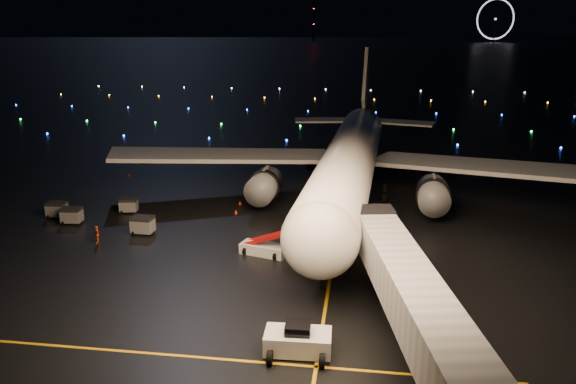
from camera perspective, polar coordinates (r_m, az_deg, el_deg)
name	(u,v)px	position (r m, az deg, el deg)	size (l,w,h in m)	color
ground	(343,62)	(342.10, 5.65, 13.01)	(2000.00, 2000.00, 0.00)	black
lane_centre	(337,231)	(59.99, 5.05, -3.94)	(0.25, 80.00, 0.02)	#E5A40B
lane_cross	(67,347)	(42.33, -21.51, -14.41)	(60.00, 0.25, 0.02)	#E5A40B
airliner	(353,128)	(70.19, 6.58, 6.44)	(61.69, 58.61, 17.48)	white
pushback_tug	(298,338)	(38.49, 1.01, -14.62)	(4.42, 2.32, 2.11)	silver
belt_loader	(264,239)	(53.37, -2.49, -4.74)	(6.55, 1.79, 3.18)	silver
crew_c	(97,234)	(59.38, -18.83, -4.10)	(1.07, 0.45, 1.83)	#E1521A
safety_cone_0	(236,212)	(65.35, -5.31, -2.01)	(0.39, 0.39, 0.45)	#F53607
safety_cone_1	(240,203)	(68.55, -4.89, -1.08)	(0.44, 0.44, 0.50)	#F53607
safety_cone_2	(260,203)	(68.30, -2.82, -1.12)	(0.41, 0.41, 0.47)	#F53607
safety_cone_3	(129,175)	(84.13, -15.85, 1.69)	(0.46, 0.46, 0.52)	#F53607
ferris_wheel	(495,21)	(776.87, 20.32, 16.00)	(50.00, 4.00, 52.00)	black
radio_mast	(314,16)	(784.76, 2.62, 17.40)	(1.80, 1.80, 64.00)	black
taxiway_lights	(311,107)	(149.32, 2.32, 8.58)	(164.00, 92.00, 0.36)	black
baggage_cart_0	(143,225)	(60.61, -14.54, -3.28)	(2.22, 1.55, 1.89)	gray
baggage_cart_1	(129,205)	(67.94, -15.88, -1.32)	(1.96, 1.37, 1.66)	gray
baggage_cart_2	(57,210)	(68.92, -22.42, -1.66)	(2.10, 1.47, 1.78)	gray
baggage_cart_3	(72,216)	(66.15, -21.11, -2.25)	(2.11, 1.48, 1.79)	gray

